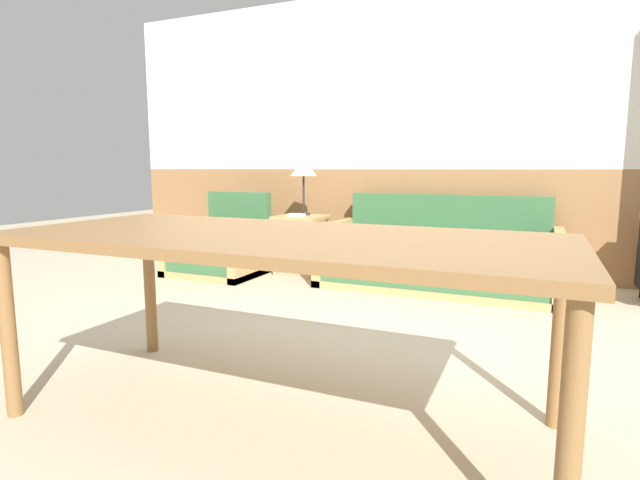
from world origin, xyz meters
TOP-DOWN VIEW (x-y plane):
  - ground_plane at (0.00, 0.00)m, footprint 16.00×16.00m
  - wall_back at (0.00, 2.63)m, footprint 7.20×0.06m
  - couch at (0.01, 2.04)m, footprint 1.95×0.89m
  - armchair at (-2.01, 1.78)m, footprint 0.85×0.80m
  - side_table at (-1.29, 2.07)m, footprint 0.45×0.45m
  - table_lamp at (-1.31, 2.15)m, footprint 0.26×0.26m
  - book_stack at (-1.31, 2.00)m, footprint 0.15×0.12m
  - dining_table at (-0.13, -0.54)m, footprint 2.15×0.92m

SIDE VIEW (x-z plane):
  - ground_plane at x=0.00m, z-range 0.00..0.00m
  - couch at x=0.01m, z-range -0.15..0.62m
  - armchair at x=-2.01m, z-range -0.15..0.62m
  - side_table at x=-1.29m, z-range 0.16..0.72m
  - book_stack at x=-1.31m, z-range 0.56..0.58m
  - dining_table at x=-0.13m, z-range 0.32..1.08m
  - table_lamp at x=-1.31m, z-range 0.73..1.26m
  - wall_back at x=0.00m, z-range 0.00..2.70m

